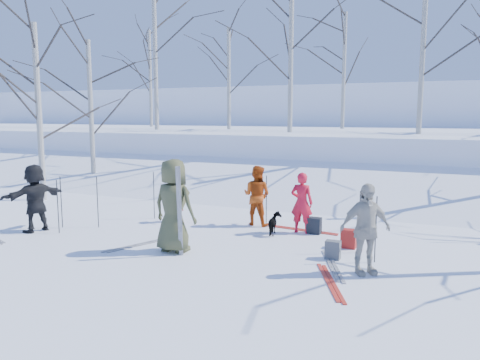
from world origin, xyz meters
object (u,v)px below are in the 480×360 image
at_px(skier_red_seated, 175,207).
at_px(backpack_red, 349,239).
at_px(skier_red_north, 302,203).
at_px(skier_grey_west, 35,198).
at_px(skier_olive_center, 174,206).
at_px(backpack_grey, 333,250).
at_px(skier_redor_behind, 257,195).
at_px(backpack_dark, 314,226).
at_px(dog, 275,224).
at_px(skier_cream_east, 365,229).

xyz_separation_m(skier_red_seated, backpack_red, (4.85, -0.58, -0.23)).
relative_size(skier_red_north, skier_grey_west, 0.89).
bearing_deg(skier_olive_center, skier_red_seated, -54.99).
distance_m(skier_red_seated, backpack_grey, 4.96).
distance_m(skier_olive_center, skier_redor_behind, 3.09).
relative_size(skier_redor_behind, backpack_dark, 3.99).
bearing_deg(skier_red_north, backpack_dark, -172.55).
distance_m(dog, backpack_dark, 1.00).
bearing_deg(skier_grey_west, skier_olive_center, 104.53).
bearing_deg(dog, skier_cream_east, 126.74).
distance_m(skier_red_seated, backpack_dark, 3.84).
distance_m(skier_cream_east, dog, 3.24).
xyz_separation_m(skier_red_north, backpack_grey, (1.21, -1.81, -0.57)).
bearing_deg(backpack_grey, backpack_red, 81.76).
relative_size(skier_red_north, skier_red_seated, 1.74).
bearing_deg(skier_grey_west, skier_red_north, 128.55).
bearing_deg(dog, skier_red_seated, -17.12).
height_order(skier_red_seated, skier_grey_west, skier_grey_west).
height_order(skier_cream_east, backpack_red, skier_cream_east).
height_order(skier_red_seated, backpack_grey, skier_red_seated).
xyz_separation_m(skier_red_seated, dog, (2.96, -0.15, -0.17)).
relative_size(skier_olive_center, backpack_red, 4.78).
relative_size(skier_red_north, backpack_red, 3.63).
relative_size(backpack_red, backpack_dark, 1.05).
xyz_separation_m(skier_redor_behind, dog, (0.79, -0.78, -0.53)).
xyz_separation_m(skier_redor_behind, backpack_red, (2.68, -1.21, -0.59)).
distance_m(skier_red_north, skier_red_seated, 3.53).
height_order(skier_cream_east, skier_grey_west, skier_grey_west).
xyz_separation_m(skier_red_seated, skier_cream_east, (5.44, -2.16, 0.41)).
bearing_deg(skier_red_seated, backpack_dark, -65.24).
bearing_deg(skier_redor_behind, skier_olive_center, 81.52).
xyz_separation_m(skier_redor_behind, backpack_dark, (1.65, -0.27, -0.60)).
height_order(dog, backpack_dark, dog).
distance_m(skier_grey_west, backpack_dark, 7.03).
xyz_separation_m(skier_redor_behind, skier_cream_east, (3.27, -2.79, 0.05)).
xyz_separation_m(skier_olive_center, backpack_grey, (3.24, 0.87, -0.81)).
bearing_deg(backpack_red, skier_redor_behind, 155.76).
height_order(skier_red_north, skier_cream_east, skier_cream_east).
relative_size(skier_grey_west, backpack_dark, 4.28).
bearing_deg(backpack_dark, skier_olive_center, -130.69).
height_order(skier_red_seated, backpack_red, skier_red_seated).
height_order(skier_grey_west, backpack_grey, skier_grey_west).
height_order(skier_cream_east, backpack_grey, skier_cream_east).
distance_m(skier_redor_behind, backpack_grey, 3.38).
xyz_separation_m(skier_red_north, skier_grey_west, (-6.17, -2.59, 0.09)).
height_order(skier_cream_east, backpack_dark, skier_cream_east).
xyz_separation_m(skier_redor_behind, backpack_grey, (2.55, -2.14, -0.61)).
relative_size(skier_red_seated, skier_grey_west, 0.51).
height_order(dog, backpack_red, dog).
relative_size(skier_olive_center, skier_red_north, 1.32).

